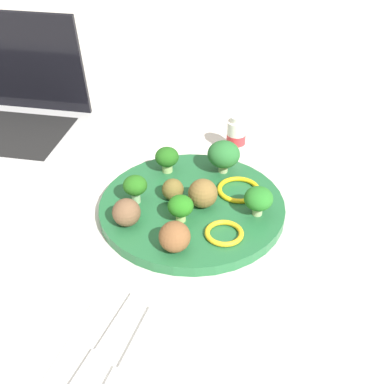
# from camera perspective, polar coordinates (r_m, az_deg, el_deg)

# --- Properties ---
(ground_plane) EXTENTS (4.00, 4.00, 0.00)m
(ground_plane) POSITION_cam_1_polar(r_m,az_deg,el_deg) (0.77, -0.00, -2.17)
(ground_plane) COLOR silver
(plate) EXTENTS (0.28, 0.28, 0.02)m
(plate) POSITION_cam_1_polar(r_m,az_deg,el_deg) (0.77, -0.00, -1.70)
(plate) COLOR #236638
(plate) RESTS_ON ground_plane
(broccoli_floret_mid_left) EXTENTS (0.04, 0.04, 0.04)m
(broccoli_floret_mid_left) POSITION_cam_1_polar(r_m,az_deg,el_deg) (0.72, -1.42, -1.62)
(broccoli_floret_mid_left) COLOR #A9CA6D
(broccoli_floret_mid_left) RESTS_ON plate
(broccoli_floret_far_rim) EXTENTS (0.04, 0.04, 0.04)m
(broccoli_floret_far_rim) POSITION_cam_1_polar(r_m,az_deg,el_deg) (0.82, -2.84, 3.88)
(broccoli_floret_far_rim) COLOR #9EBC71
(broccoli_floret_far_rim) RESTS_ON plate
(broccoli_floret_front_right) EXTENTS (0.04, 0.04, 0.04)m
(broccoli_floret_front_right) POSITION_cam_1_polar(r_m,az_deg,el_deg) (0.75, -6.42, 0.66)
(broccoli_floret_front_right) COLOR #8EB982
(broccoli_floret_front_right) RESTS_ON plate
(broccoli_floret_back_left) EXTENTS (0.04, 0.04, 0.05)m
(broccoli_floret_back_left) POSITION_cam_1_polar(r_m,az_deg,el_deg) (0.73, 7.50, -0.80)
(broccoli_floret_back_left) COLOR #A7BF83
(broccoli_floret_back_left) RESTS_ON plate
(broccoli_floret_center) EXTENTS (0.05, 0.05, 0.05)m
(broccoli_floret_center) POSITION_cam_1_polar(r_m,az_deg,el_deg) (0.82, 3.60, 4.24)
(broccoli_floret_center) COLOR #A9B97F
(broccoli_floret_center) RESTS_ON plate
(meatball_center) EXTENTS (0.04, 0.04, 0.04)m
(meatball_center) POSITION_cam_1_polar(r_m,az_deg,el_deg) (0.72, -7.40, -2.29)
(meatball_center) COLOR brown
(meatball_center) RESTS_ON plate
(meatball_back_left) EXTENTS (0.04, 0.04, 0.04)m
(meatball_back_left) POSITION_cam_1_polar(r_m,az_deg,el_deg) (0.75, 1.30, -0.05)
(meatball_back_left) COLOR brown
(meatball_back_left) RESTS_ON plate
(meatball_front_right) EXTENTS (0.03, 0.03, 0.03)m
(meatball_front_right) POSITION_cam_1_polar(r_m,az_deg,el_deg) (0.76, -2.19, 0.27)
(meatball_front_right) COLOR brown
(meatball_front_right) RESTS_ON plate
(meatball_front_left) EXTENTS (0.04, 0.04, 0.04)m
(meatball_front_left) POSITION_cam_1_polar(r_m,az_deg,el_deg) (0.67, -1.97, -5.06)
(meatball_front_left) COLOR brown
(meatball_front_left) RESTS_ON plate
(pepper_ring_center) EXTENTS (0.09, 0.09, 0.01)m
(pepper_ring_center) POSITION_cam_1_polar(r_m,az_deg,el_deg) (0.79, 5.28, 0.27)
(pepper_ring_center) COLOR yellow
(pepper_ring_center) RESTS_ON plate
(pepper_ring_front_left) EXTENTS (0.06, 0.06, 0.01)m
(pepper_ring_front_left) POSITION_cam_1_polar(r_m,az_deg,el_deg) (0.70, 3.64, -4.64)
(pepper_ring_front_left) COLOR yellow
(pepper_ring_front_left) RESTS_ON plate
(napkin) EXTENTS (0.18, 0.13, 0.01)m
(napkin) POSITION_cam_1_polar(r_m,az_deg,el_deg) (0.60, -8.07, -16.86)
(napkin) COLOR white
(napkin) RESTS_ON ground_plane
(fork) EXTENTS (0.12, 0.02, 0.01)m
(fork) POSITION_cam_1_polar(r_m,az_deg,el_deg) (0.59, -6.78, -17.64)
(fork) COLOR silver
(fork) RESTS_ON napkin
(knife) EXTENTS (0.15, 0.02, 0.01)m
(knife) POSITION_cam_1_polar(r_m,az_deg,el_deg) (0.60, -10.07, -16.56)
(knife) COLOR silver
(knife) RESTS_ON napkin
(yogurt_bottle) EXTENTS (0.03, 0.03, 0.07)m
(yogurt_bottle) POSITION_cam_1_polar(r_m,az_deg,el_deg) (0.90, 4.98, 6.27)
(yogurt_bottle) COLOR white
(yogurt_bottle) RESTS_ON ground_plane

